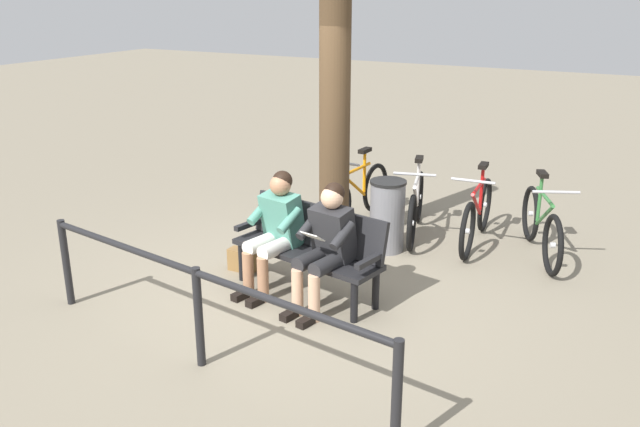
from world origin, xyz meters
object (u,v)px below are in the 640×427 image
(person_reading, at_px, (326,241))
(bench, at_px, (311,244))
(bicycle_purple, at_px, (541,226))
(bicycle_black, at_px, (357,195))
(person_companion, at_px, (275,226))
(bicycle_blue, at_px, (477,215))
(bicycle_orange, at_px, (416,207))
(litter_bin, at_px, (387,216))
(handbag, at_px, (242,260))
(tree_trunk, at_px, (335,105))

(person_reading, bearing_deg, bench, -26.88)
(bicycle_purple, distance_m, bicycle_black, 2.30)
(person_companion, relative_size, bicycle_purple, 0.77)
(bicycle_blue, xyz_separation_m, bicycle_black, (1.56, -0.03, 0.00))
(bicycle_orange, bearing_deg, litter_bin, -25.87)
(bicycle_blue, bearing_deg, litter_bin, -55.70)
(bicycle_orange, relative_size, bicycle_black, 0.97)
(handbag, relative_size, tree_trunk, 0.09)
(bench, relative_size, handbag, 5.54)
(bench, bearing_deg, bicycle_blue, -106.97)
(bicycle_blue, bearing_deg, person_companion, -38.14)
(person_companion, distance_m, handbag, 0.80)
(bicycle_purple, bearing_deg, person_companion, -69.70)
(tree_trunk, bearing_deg, litter_bin, -166.97)
(tree_trunk, relative_size, litter_bin, 3.97)
(bicycle_purple, bearing_deg, bench, -66.19)
(person_reading, height_order, bicycle_purple, person_reading)
(bicycle_blue, bearing_deg, bicycle_purple, 82.97)
(handbag, bearing_deg, litter_bin, -131.62)
(person_companion, height_order, handbag, person_companion)
(person_companion, height_order, bicycle_purple, person_companion)
(bench, relative_size, bicycle_black, 0.99)
(person_companion, height_order, bicycle_orange, person_companion)
(person_reading, relative_size, litter_bin, 1.44)
(person_companion, distance_m, bicycle_black, 2.20)
(person_reading, bearing_deg, litter_bin, -77.26)
(bench, height_order, bicycle_black, bicycle_black)
(litter_bin, xyz_separation_m, bicycle_blue, (-0.85, -0.68, -0.06))
(bicycle_purple, bearing_deg, person_reading, -58.53)
(person_companion, xyz_separation_m, bicycle_blue, (-1.43, -2.15, -0.30))
(person_companion, bearing_deg, person_reading, 179.95)
(bicycle_purple, bearing_deg, litter_bin, -91.74)
(litter_bin, bearing_deg, bicycle_orange, -100.55)
(person_reading, height_order, bicycle_orange, person_reading)
(person_companion, height_order, litter_bin, person_companion)
(handbag, distance_m, bicycle_black, 2.04)
(person_companion, relative_size, litter_bin, 1.44)
(tree_trunk, xyz_separation_m, bicycle_blue, (-1.46, -0.82, -1.29))
(person_reading, bearing_deg, bicycle_orange, -80.72)
(bench, bearing_deg, bicycle_black, -66.21)
(person_reading, xyz_separation_m, tree_trunk, (0.65, -1.45, 0.99))
(person_companion, distance_m, bicycle_purple, 3.04)
(bench, height_order, person_reading, person_reading)
(person_reading, relative_size, bicycle_black, 0.71)
(bicycle_blue, xyz_separation_m, bicycle_orange, (0.73, 0.06, 0.00))
(litter_bin, bearing_deg, person_reading, 91.61)
(bicycle_black, bearing_deg, litter_bin, 48.45)
(bench, bearing_deg, person_reading, 153.12)
(person_reading, distance_m, litter_bin, 1.61)
(bench, bearing_deg, litter_bin, -88.90)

